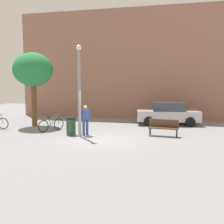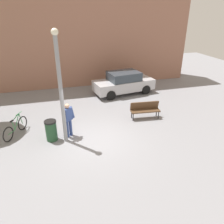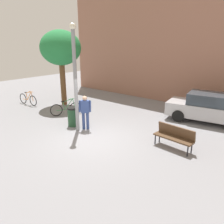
{
  "view_description": "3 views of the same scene",
  "coord_description": "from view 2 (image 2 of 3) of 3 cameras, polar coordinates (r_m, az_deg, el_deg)",
  "views": [
    {
      "loc": [
        3.77,
        -13.22,
        3.01
      ],
      "look_at": [
        0.34,
        0.84,
        1.31
      ],
      "focal_mm": 42.91,
      "sensor_mm": 36.0,
      "label": 1
    },
    {
      "loc": [
        -1.51,
        -8.5,
        5.5
      ],
      "look_at": [
        0.79,
        -0.15,
        1.36
      ],
      "focal_mm": 34.77,
      "sensor_mm": 36.0,
      "label": 2
    },
    {
      "loc": [
        6.23,
        -6.31,
        4.1
      ],
      "look_at": [
        0.49,
        0.67,
        1.18
      ],
      "focal_mm": 34.91,
      "sensor_mm": 36.0,
      "label": 3
    }
  ],
  "objects": [
    {
      "name": "parked_car_silver",
      "position": [
        15.44,
        3.1,
        7.7
      ],
      "size": [
        4.4,
        2.3,
        1.55
      ],
      "color": "#B7B7BC",
      "rests_on": "ground_plane"
    },
    {
      "name": "building_facade",
      "position": [
        17.37,
        -11.17,
        21.2
      ],
      "size": [
        18.44,
        2.0,
        8.63
      ],
      "primitive_type": "cube",
      "color": "#9E6B56",
      "rests_on": "ground_plane"
    },
    {
      "name": "lamppost",
      "position": [
        9.18,
        -13.43,
        6.81
      ],
      "size": [
        0.28,
        0.28,
        4.87
      ],
      "color": "gray",
      "rests_on": "ground_plane"
    },
    {
      "name": "trash_bin",
      "position": [
        10.26,
        -15.69,
        -4.68
      ],
      "size": [
        0.53,
        0.53,
        0.98
      ],
      "color": "#234C2D",
      "rests_on": "ground_plane"
    },
    {
      "name": "person_by_lamppost",
      "position": [
        10.15,
        -11.47,
        -1.54
      ],
      "size": [
        0.6,
        0.55,
        1.67
      ],
      "color": "#334784",
      "rests_on": "ground_plane"
    },
    {
      "name": "bicycle_green",
      "position": [
        11.28,
        -23.99,
        -3.83
      ],
      "size": [
        0.91,
        1.61,
        0.97
      ],
      "color": "black",
      "rests_on": "ground_plane"
    },
    {
      "name": "ground_plane",
      "position": [
        10.23,
        -4.54,
        -7.04
      ],
      "size": [
        36.0,
        36.0,
        0.0
      ],
      "primitive_type": "plane",
      "color": "gray"
    },
    {
      "name": "park_bench",
      "position": [
        12.0,
        8.66,
        0.87
      ],
      "size": [
        1.64,
        0.62,
        0.92
      ],
      "color": "#513823",
      "rests_on": "ground_plane"
    }
  ]
}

